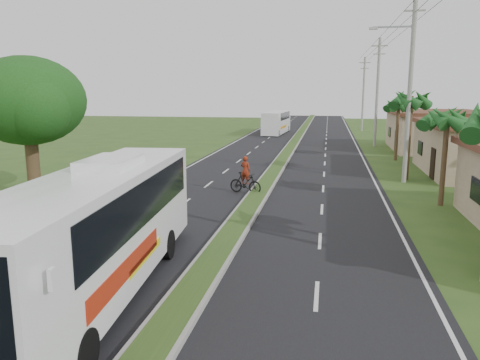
# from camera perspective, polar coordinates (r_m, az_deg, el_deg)

# --- Properties ---
(ground) EXTENTS (180.00, 180.00, 0.00)m
(ground) POSITION_cam_1_polar(r_m,az_deg,el_deg) (14.24, -5.28, -12.84)
(ground) COLOR #2C4B1B
(ground) RESTS_ON ground
(road_asphalt) EXTENTS (14.00, 160.00, 0.02)m
(road_asphalt) POSITION_cam_1_polar(r_m,az_deg,el_deg) (33.22, 4.17, 0.89)
(road_asphalt) COLOR black
(road_asphalt) RESTS_ON ground
(median_strip) EXTENTS (1.20, 160.00, 0.18)m
(median_strip) POSITION_cam_1_polar(r_m,az_deg,el_deg) (33.21, 4.17, 1.05)
(median_strip) COLOR gray
(median_strip) RESTS_ON ground
(lane_edge_left) EXTENTS (0.12, 160.00, 0.01)m
(lane_edge_left) POSITION_cam_1_polar(r_m,az_deg,el_deg) (34.61, -6.92, 1.22)
(lane_edge_left) COLOR silver
(lane_edge_left) RESTS_ON ground
(lane_edge_right) EXTENTS (0.12, 160.00, 0.01)m
(lane_edge_right) POSITION_cam_1_polar(r_m,az_deg,el_deg) (33.16, 15.75, 0.48)
(lane_edge_right) COLOR silver
(lane_edge_right) RESTS_ON ground
(shop_mid) EXTENTS (7.60, 10.60, 3.67)m
(shop_mid) POSITION_cam_1_polar(r_m,az_deg,el_deg) (36.25, 27.21, 3.51)
(shop_mid) COLOR tan
(shop_mid) RESTS_ON ground
(shop_far) EXTENTS (8.60, 11.60, 3.82)m
(shop_far) POSITION_cam_1_polar(r_m,az_deg,el_deg) (49.76, 22.72, 5.60)
(shop_far) COLOR tan
(shop_far) RESTS_ON ground
(palm_verge_b) EXTENTS (2.40, 2.40, 5.05)m
(palm_verge_b) POSITION_cam_1_polar(r_m,az_deg,el_deg) (25.23, 23.97, 6.82)
(palm_verge_b) COLOR #473321
(palm_verge_b) RESTS_ON ground
(palm_verge_c) EXTENTS (2.40, 2.40, 5.85)m
(palm_verge_c) POSITION_cam_1_polar(r_m,az_deg,el_deg) (31.95, 20.17, 9.10)
(palm_verge_c) COLOR #473321
(palm_verge_c) RESTS_ON ground
(palm_verge_d) EXTENTS (2.40, 2.40, 5.25)m
(palm_verge_d) POSITION_cam_1_polar(r_m,az_deg,el_deg) (40.94, 18.78, 8.61)
(palm_verge_d) COLOR #473321
(palm_verge_d) RESTS_ON ground
(shade_tree) EXTENTS (6.30, 6.00, 7.54)m
(shade_tree) POSITION_cam_1_polar(r_m,az_deg,el_deg) (27.52, -24.60, 8.43)
(shade_tree) COLOR #473321
(shade_tree) RESTS_ON ground
(utility_pole_b) EXTENTS (3.20, 0.28, 12.00)m
(utility_pole_b) POSITION_cam_1_polar(r_m,az_deg,el_deg) (30.91, 20.00, 11.18)
(utility_pole_b) COLOR gray
(utility_pole_b) RESTS_ON ground
(utility_pole_c) EXTENTS (1.60, 0.28, 11.00)m
(utility_pole_c) POSITION_cam_1_polar(r_m,az_deg,el_deg) (50.76, 16.39, 10.32)
(utility_pole_c) COLOR gray
(utility_pole_c) RESTS_ON ground
(utility_pole_d) EXTENTS (1.60, 0.28, 10.50)m
(utility_pole_d) POSITION_cam_1_polar(r_m,az_deg,el_deg) (70.69, 14.81, 10.20)
(utility_pole_d) COLOR gray
(utility_pole_d) RESTS_ON ground
(coach_bus_main) EXTENTS (3.45, 11.86, 3.78)m
(coach_bus_main) POSITION_cam_1_polar(r_m,az_deg,el_deg) (13.51, -16.83, -5.20)
(coach_bus_main) COLOR white
(coach_bus_main) RESTS_ON ground
(coach_bus_far) EXTENTS (2.90, 10.40, 2.99)m
(coach_bus_far) POSITION_cam_1_polar(r_m,az_deg,el_deg) (64.12, 4.49, 7.16)
(coach_bus_far) COLOR white
(coach_bus_far) RESTS_ON ground
(motorcyclist) EXTENTS (2.05, 1.17, 2.14)m
(motorcyclist) POSITION_cam_1_polar(r_m,az_deg,el_deg) (26.29, 0.66, -0.06)
(motorcyclist) COLOR black
(motorcyclist) RESTS_ON ground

